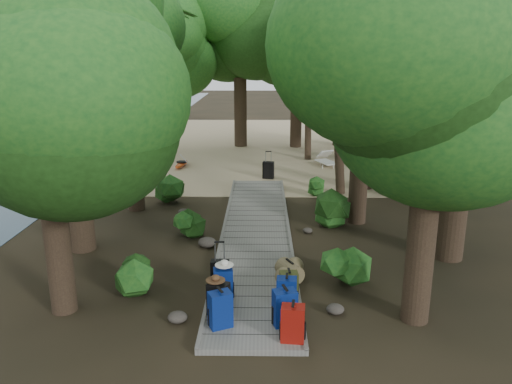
# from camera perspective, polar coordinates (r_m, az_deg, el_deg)

# --- Properties ---
(ground) EXTENTS (120.00, 120.00, 0.00)m
(ground) POSITION_cam_1_polar(r_m,az_deg,el_deg) (13.63, -0.05, -6.47)
(ground) COLOR #2F2617
(ground) RESTS_ON ground
(sand_beach) EXTENTS (40.00, 22.00, 0.02)m
(sand_beach) POSITION_cam_1_polar(r_m,az_deg,el_deg) (29.09, 0.38, 5.45)
(sand_beach) COLOR tan
(sand_beach) RESTS_ON ground
(boardwalk) EXTENTS (2.00, 12.00, 0.12)m
(boardwalk) POSITION_cam_1_polar(r_m,az_deg,el_deg) (14.55, 0.00, -4.77)
(boardwalk) COLOR slate
(boardwalk) RESTS_ON ground
(backpack_left_a) EXTENTS (0.50, 0.44, 0.78)m
(backpack_left_a) POSITION_cam_1_polar(r_m,az_deg,el_deg) (9.63, -4.11, -13.05)
(backpack_left_a) COLOR navy
(backpack_left_a) RESTS_ON boardwalk
(backpack_left_b) EXTENTS (0.48, 0.41, 0.74)m
(backpack_left_b) POSITION_cam_1_polar(r_m,az_deg,el_deg) (10.05, -4.31, -11.87)
(backpack_left_b) COLOR black
(backpack_left_b) RESTS_ON boardwalk
(backpack_left_c) EXTENTS (0.43, 0.33, 0.74)m
(backpack_left_c) POSITION_cam_1_polar(r_m,az_deg,el_deg) (10.65, -3.77, -10.22)
(backpack_left_c) COLOR navy
(backpack_left_c) RESTS_ON boardwalk
(backpack_right_a) EXTENTS (0.45, 0.34, 0.75)m
(backpack_right_a) POSITION_cam_1_polar(r_m,az_deg,el_deg) (9.23, 4.23, -14.54)
(backpack_right_a) COLOR #961E02
(backpack_right_a) RESTS_ON boardwalk
(backpack_right_b) EXTENTS (0.50, 0.40, 0.78)m
(backpack_right_b) POSITION_cam_1_polar(r_m,az_deg,el_deg) (9.68, 3.30, -12.85)
(backpack_right_b) COLOR navy
(backpack_right_b) RESTS_ON boardwalk
(backpack_right_c) EXTENTS (0.43, 0.32, 0.69)m
(backpack_right_c) POSITION_cam_1_polar(r_m,az_deg,el_deg) (10.33, 3.52, -11.21)
(backpack_right_c) COLOR navy
(backpack_right_c) RESTS_ON boardwalk
(backpack_right_d) EXTENTS (0.40, 0.31, 0.58)m
(backpack_right_d) POSITION_cam_1_polar(r_m,az_deg,el_deg) (10.81, 3.78, -10.28)
(backpack_right_d) COLOR #3C4219
(backpack_right_d) RESTS_ON boardwalk
(duffel_right_khaki) EXTENTS (0.67, 0.77, 0.43)m
(duffel_right_khaki) POSITION_cam_1_polar(r_m,az_deg,el_deg) (11.52, 3.85, -8.99)
(duffel_right_khaki) COLOR olive
(duffel_right_khaki) RESTS_ON boardwalk
(suitcase_on_boardwalk) EXTENTS (0.41, 0.24, 0.62)m
(suitcase_on_boardwalk) POSITION_cam_1_polar(r_m,az_deg,el_deg) (11.17, -4.13, -9.29)
(suitcase_on_boardwalk) COLOR black
(suitcase_on_boardwalk) RESTS_ON boardwalk
(lone_suitcase_on_sand) EXTENTS (0.50, 0.35, 0.72)m
(lone_suitcase_on_sand) POSITION_cam_1_polar(r_m,az_deg,el_deg) (21.00, 1.42, 2.52)
(lone_suitcase_on_sand) COLOR black
(lone_suitcase_on_sand) RESTS_ON sand_beach
(hat_brown) EXTENTS (0.38, 0.38, 0.11)m
(hat_brown) POSITION_cam_1_polar(r_m,az_deg,el_deg) (9.84, -4.66, -9.73)
(hat_brown) COLOR #51351E
(hat_brown) RESTS_ON backpack_left_b
(hat_white) EXTENTS (0.39, 0.39, 0.13)m
(hat_white) POSITION_cam_1_polar(r_m,az_deg,el_deg) (10.49, -3.65, -8.01)
(hat_white) COLOR silver
(hat_white) RESTS_ON backpack_left_c
(kayak) EXTENTS (1.12, 3.42, 0.34)m
(kayak) POSITION_cam_1_polar(r_m,az_deg,el_deg) (23.47, -8.51, 3.27)
(kayak) COLOR #C03F10
(kayak) RESTS_ON sand_beach
(sun_lounger) EXTENTS (1.33, 2.05, 0.63)m
(sun_lounger) POSITION_cam_1_polar(r_m,az_deg,el_deg) (23.61, 8.09, 3.72)
(sun_lounger) COLOR silver
(sun_lounger) RESTS_ON sand_beach
(tree_right_a) EXTENTS (4.63, 4.63, 7.72)m
(tree_right_a) POSITION_cam_1_polar(r_m,az_deg,el_deg) (9.51, 19.50, 7.11)
(tree_right_a) COLOR black
(tree_right_a) RESTS_ON ground
(tree_right_b) EXTENTS (6.03, 6.03, 10.76)m
(tree_right_b) POSITION_cam_1_polar(r_m,az_deg,el_deg) (13.01, 23.34, 15.52)
(tree_right_b) COLOR black
(tree_right_b) RESTS_ON ground
(tree_right_c) EXTENTS (4.65, 4.65, 8.05)m
(tree_right_c) POSITION_cam_1_polar(r_m,az_deg,el_deg) (15.22, 12.20, 11.12)
(tree_right_c) COLOR black
(tree_right_c) RESTS_ON ground
(tree_right_d) EXTENTS (5.57, 5.57, 10.22)m
(tree_right_d) POSITION_cam_1_polar(r_m,az_deg,el_deg) (18.16, 19.08, 14.73)
(tree_right_d) COLOR black
(tree_right_d) RESTS_ON ground
(tree_right_e) EXTENTS (5.00, 5.00, 9.00)m
(tree_right_e) POSITION_cam_1_polar(r_m,az_deg,el_deg) (19.42, 12.99, 13.36)
(tree_right_e) COLOR black
(tree_right_e) RESTS_ON ground
(tree_right_f) EXTENTS (6.10, 6.10, 10.89)m
(tree_right_f) POSITION_cam_1_polar(r_m,az_deg,el_deg) (22.85, 18.49, 15.62)
(tree_right_f) COLOR black
(tree_right_f) RESTS_ON ground
(tree_left_a) EXTENTS (4.41, 4.41, 7.35)m
(tree_left_a) POSITION_cam_1_polar(r_m,az_deg,el_deg) (10.17, -22.97, 6.21)
(tree_left_a) COLOR black
(tree_left_a) RESTS_ON ground
(tree_left_b) EXTENTS (5.34, 5.34, 9.62)m
(tree_left_b) POSITION_cam_1_polar(r_m,az_deg,el_deg) (13.44, -20.95, 13.26)
(tree_left_b) COLOR black
(tree_left_b) RESTS_ON ground
(tree_left_c) EXTENTS (4.64, 4.64, 8.08)m
(tree_left_c) POSITION_cam_1_polar(r_m,az_deg,el_deg) (16.72, -14.34, 11.40)
(tree_left_c) COLOR black
(tree_left_c) RESTS_ON ground
(tree_back_a) EXTENTS (5.84, 5.84, 10.11)m
(tree_back_a) POSITION_cam_1_polar(r_m,az_deg,el_deg) (28.18, -1.84, 15.43)
(tree_back_a) COLOR black
(tree_back_a) RESTS_ON ground
(tree_back_b) EXTENTS (5.10, 5.10, 9.11)m
(tree_back_b) POSITION_cam_1_polar(r_m,az_deg,el_deg) (28.01, 4.73, 14.36)
(tree_back_b) COLOR black
(tree_back_b) RESTS_ON ground
(tree_back_c) EXTENTS (5.56, 5.56, 10.01)m
(tree_back_c) POSITION_cam_1_polar(r_m,az_deg,el_deg) (28.83, 9.86, 15.11)
(tree_back_c) COLOR black
(tree_back_c) RESTS_ON ground
(tree_back_d) EXTENTS (5.31, 5.31, 8.85)m
(tree_back_d) POSITION_cam_1_polar(r_m,az_deg,el_deg) (27.25, -10.94, 13.84)
(tree_back_d) COLOR black
(tree_back_d) RESTS_ON ground
(palm_right_a) EXTENTS (4.69, 4.69, 8.00)m
(palm_right_a) POSITION_cam_1_polar(r_m,az_deg,el_deg) (18.72, 10.48, 11.89)
(palm_right_a) COLOR #194513
(palm_right_a) RESTS_ON ground
(palm_right_b) EXTENTS (4.27, 4.27, 8.26)m
(palm_right_b) POSITION_cam_1_polar(r_m,az_deg,el_deg) (24.70, 12.18, 12.93)
(palm_right_b) COLOR #194513
(palm_right_b) RESTS_ON ground
(palm_right_c) EXTENTS (4.46, 4.46, 7.10)m
(palm_right_c) POSITION_cam_1_polar(r_m,az_deg,el_deg) (24.88, 6.70, 11.85)
(palm_right_c) COLOR #194513
(palm_right_c) RESTS_ON ground
(palm_left_a) EXTENTS (4.25, 4.25, 6.77)m
(palm_left_a) POSITION_cam_1_polar(r_m,az_deg,el_deg) (19.56, -11.97, 10.15)
(palm_left_a) COLOR #194513
(palm_left_a) RESTS_ON ground
(rock_left_a) EXTENTS (0.39, 0.35, 0.22)m
(rock_left_a) POSITION_cam_1_polar(r_m,az_deg,el_deg) (10.23, -8.96, -13.95)
(rock_left_a) COLOR #4C473F
(rock_left_a) RESTS_ON ground
(rock_left_b) EXTENTS (0.39, 0.36, 0.22)m
(rock_left_b) POSITION_cam_1_polar(r_m,az_deg,el_deg) (12.39, -13.11, -8.71)
(rock_left_b) COLOR #4C473F
(rock_left_b) RESTS_ON ground
(rock_left_c) EXTENTS (0.49, 0.44, 0.27)m
(rock_left_c) POSITION_cam_1_polar(r_m,az_deg,el_deg) (13.75, -5.61, -5.74)
(rock_left_c) COLOR #4C473F
(rock_left_c) RESTS_ON ground
(rock_left_d) EXTENTS (0.34, 0.31, 0.19)m
(rock_left_d) POSITION_cam_1_polar(r_m,az_deg,el_deg) (16.59, -8.28, -2.22)
(rock_left_d) COLOR #4C473F
(rock_left_d) RESTS_ON ground
(rock_right_a) EXTENTS (0.37, 0.33, 0.20)m
(rock_right_a) POSITION_cam_1_polar(r_m,az_deg,el_deg) (10.53, 9.04, -13.08)
(rock_right_a) COLOR #4C473F
(rock_right_a) RESTS_ON ground
(rock_right_b) EXTENTS (0.41, 0.37, 0.23)m
(rock_right_b) POSITION_cam_1_polar(r_m,az_deg,el_deg) (12.53, 10.51, -8.24)
(rock_right_b) COLOR #4C473F
(rock_right_b) RESTS_ON ground
(rock_right_c) EXTENTS (0.29, 0.26, 0.16)m
(rock_right_c) POSITION_cam_1_polar(r_m,az_deg,el_deg) (14.82, 5.91, -4.40)
(rock_right_c) COLOR #4C473F
(rock_right_c) RESTS_ON ground
(rock_right_d) EXTENTS (0.63, 0.56, 0.34)m
(rock_right_d) POSITION_cam_1_polar(r_m,az_deg,el_deg) (17.20, 8.76, -1.33)
(rock_right_d) COLOR #4C473F
(rock_right_d) RESTS_ON ground
(shrub_left_a) EXTENTS (0.95, 0.95, 0.86)m
(shrub_left_a) POSITION_cam_1_polar(r_m,az_deg,el_deg) (11.41, -14.41, -9.19)
(shrub_left_a) COLOR #174C1A
(shrub_left_a) RESTS_ON ground
(shrub_left_b) EXTENTS (0.87, 0.87, 0.78)m
(shrub_left_b) POSITION_cam_1_polar(r_m,az_deg,el_deg) (14.45, -7.46, -3.65)
(shrub_left_b) COLOR #174C1A
(shrub_left_b) RESTS_ON ground
(shrub_left_c) EXTENTS (1.10, 1.10, 0.99)m
(shrub_left_c) POSITION_cam_1_polar(r_m,az_deg,el_deg) (17.80, -9.86, 0.28)
(shrub_left_c) COLOR #174C1A
(shrub_left_c) RESTS_ON ground
(shrub_right_a) EXTENTS (1.09, 1.09, 0.98)m
(shrub_right_a) POSITION_cam_1_polar(r_m,az_deg,el_deg) (11.60, 10.05, -8.17)
(shrub_right_a) COLOR #174C1A
(shrub_right_a) RESTS_ON ground
(shrub_right_b) EXTENTS (1.25, 1.25, 1.13)m
(shrub_right_b) POSITION_cam_1_polar(r_m,az_deg,el_deg) (15.46, 9.09, -1.77)
(shrub_right_b) COLOR #174C1A
(shrub_right_b) RESTS_ON ground
(shrub_right_c) EXTENTS (0.79, 0.79, 0.71)m
(shrub_right_c) POSITION_cam_1_polar(r_m,az_deg,el_deg) (18.44, 7.01, 0.48)
(shrub_right_c) COLOR #174C1A
(shrub_right_c) RESTS_ON ground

